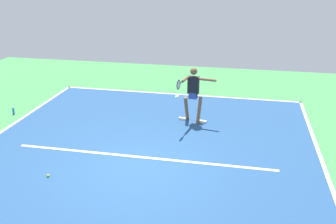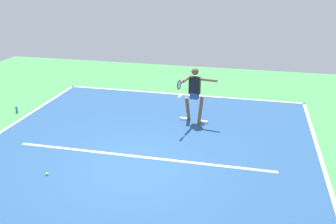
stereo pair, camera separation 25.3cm
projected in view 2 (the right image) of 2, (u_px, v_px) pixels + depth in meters
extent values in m
plane|color=#428E4C|center=(135.00, 167.00, 9.42)|extent=(20.71, 20.71, 0.00)
cube|color=navy|center=(135.00, 167.00, 9.41)|extent=(9.32, 11.84, 0.00)
cube|color=white|center=(181.00, 94.00, 14.75)|extent=(9.32, 0.10, 0.01)
cube|color=white|center=(331.00, 190.00, 8.44)|extent=(0.10, 11.84, 0.01)
cube|color=white|center=(141.00, 157.00, 9.90)|extent=(6.99, 0.10, 0.01)
cube|color=white|center=(180.00, 96.00, 14.56)|extent=(0.10, 0.30, 0.01)
cylinder|color=brown|center=(200.00, 110.00, 11.95)|extent=(0.17, 0.38, 0.86)
cube|color=white|center=(204.00, 122.00, 12.04)|extent=(0.25, 0.14, 0.07)
cylinder|color=brown|center=(188.00, 109.00, 12.11)|extent=(0.17, 0.38, 0.86)
cube|color=white|center=(184.00, 119.00, 12.29)|extent=(0.25, 0.14, 0.07)
cube|color=#2D4799|center=(194.00, 95.00, 11.86)|extent=(0.28, 0.24, 0.20)
cube|color=black|center=(195.00, 85.00, 11.74)|extent=(0.37, 0.24, 0.55)
sphere|color=brown|center=(195.00, 71.00, 11.57)|extent=(0.22, 0.22, 0.22)
cylinder|color=brown|center=(209.00, 80.00, 11.49)|extent=(0.56, 0.17, 0.08)
cylinder|color=brown|center=(187.00, 79.00, 11.47)|extent=(0.17, 0.56, 0.08)
cylinder|color=black|center=(182.00, 82.00, 11.14)|extent=(0.07, 0.22, 0.03)
torus|color=black|center=(179.00, 85.00, 10.93)|extent=(0.07, 0.29, 0.29)
cylinder|color=silver|center=(179.00, 85.00, 10.93)|extent=(0.05, 0.25, 0.25)
sphere|color=yellow|center=(47.00, 174.00, 9.03)|extent=(0.07, 0.07, 0.07)
cylinder|color=blue|center=(17.00, 110.00, 12.86)|extent=(0.07, 0.07, 0.22)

